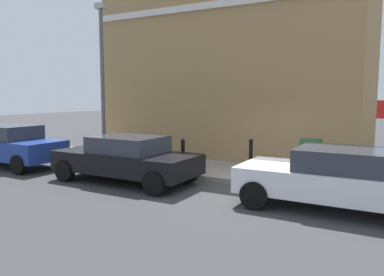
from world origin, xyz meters
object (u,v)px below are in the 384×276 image
(car_blue, at_px, (10,145))
(lamppost, at_px, (102,74))
(car_white, at_px, (336,178))
(utility_cabinet, at_px, (310,161))
(bollard_near_cabinet, at_px, (251,154))
(bollard_far_kerb, at_px, (183,154))
(car_black, at_px, (127,158))

(car_blue, distance_m, lamppost, 4.16)
(car_white, bearing_deg, utility_cabinet, -64.98)
(bollard_near_cabinet, height_order, bollard_far_kerb, same)
(car_white, height_order, bollard_far_kerb, car_white)
(car_white, bearing_deg, bollard_near_cabinet, -39.06)
(car_white, xyz_separation_m, bollard_far_kerb, (1.28, 4.72, -0.01))
(car_black, bearing_deg, utility_cabinet, -152.72)
(car_blue, distance_m, bollard_near_cabinet, 8.55)
(car_black, height_order, bollard_near_cabinet, car_black)
(utility_cabinet, bearing_deg, bollard_far_kerb, 104.35)
(car_black, xyz_separation_m, lamppost, (2.21, 2.89, 2.59))
(bollard_far_kerb, bearing_deg, lamppost, 79.32)
(bollard_near_cabinet, bearing_deg, utility_cabinet, -93.12)
(car_white, distance_m, car_blue, 11.03)
(car_black, bearing_deg, car_blue, 0.97)
(car_black, distance_m, lamppost, 4.47)
(car_white, xyz_separation_m, car_blue, (-0.26, 11.03, 0.04))
(car_blue, bearing_deg, car_black, -178.15)
(car_white, distance_m, bollard_near_cabinet, 3.70)
(car_blue, bearing_deg, bollard_near_cabinet, -161.35)
(car_white, height_order, bollard_near_cabinet, car_white)
(bollard_far_kerb, bearing_deg, car_white, -105.13)
(car_black, relative_size, bollard_far_kerb, 4.18)
(car_white, relative_size, utility_cabinet, 3.69)
(car_blue, height_order, bollard_near_cabinet, car_blue)
(lamppost, bearing_deg, bollard_far_kerb, -100.68)
(bollard_near_cabinet, bearing_deg, car_blue, 107.56)
(car_black, bearing_deg, bollard_near_cabinet, -138.74)
(car_white, height_order, utility_cabinet, car_white)
(lamppost, bearing_deg, bollard_near_cabinet, -87.03)
(car_black, relative_size, utility_cabinet, 3.77)
(car_black, xyz_separation_m, utility_cabinet, (2.41, -4.72, -0.03))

